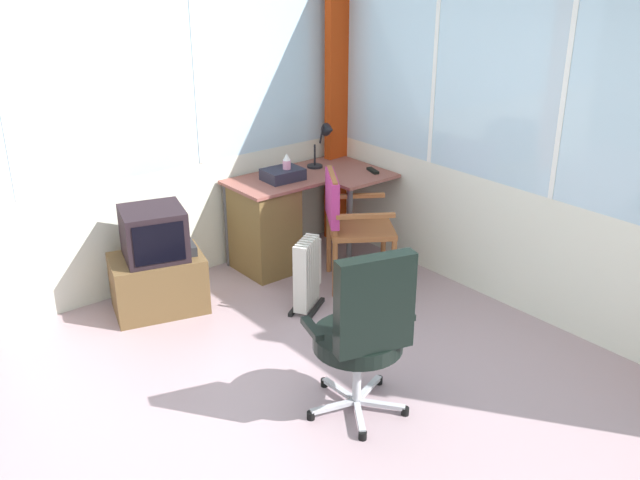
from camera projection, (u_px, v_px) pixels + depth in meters
ground at (306, 439)px, 3.84m from camera, size 5.13×5.35×0.06m
north_window_panel at (109, 127)px, 4.90m from camera, size 4.13×0.07×2.56m
east_window_panel at (560, 141)px, 4.54m from camera, size 0.07×4.35×2.56m
curtain_corner at (337, 100)px, 5.97m from camera, size 0.23×0.09×2.46m
desk at (270, 222)px, 5.64m from camera, size 1.24×0.79×0.73m
desk_lamp at (326, 138)px, 5.79m from camera, size 0.22×0.19×0.38m
tv_remote at (373, 171)px, 5.76m from camera, size 0.09×0.16×0.02m
spray_bottle at (287, 167)px, 5.53m from camera, size 0.06×0.06×0.22m
paper_tray at (283, 174)px, 5.55m from camera, size 0.31×0.24×0.09m
wooden_armchair at (345, 214)px, 5.31m from camera, size 0.67×0.67×0.89m
office_chair at (365, 328)px, 3.76m from camera, size 0.63×0.59×1.03m
tv_on_stand at (157, 266)px, 5.00m from camera, size 0.74×0.60×0.77m
space_heater at (308, 274)px, 5.05m from camera, size 0.36×0.31×0.54m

